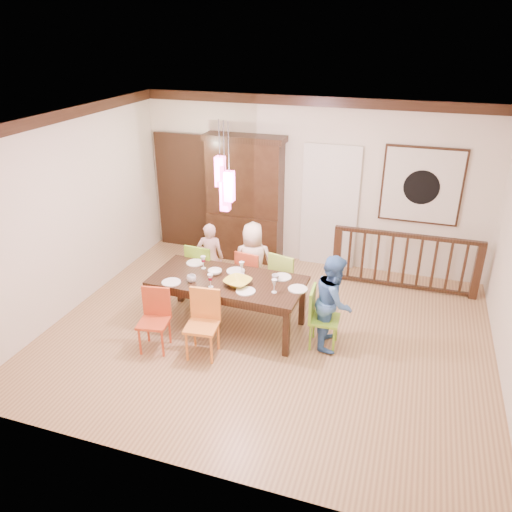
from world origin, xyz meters
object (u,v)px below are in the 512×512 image
(person_far_left, at_px, (210,258))
(person_end_right, at_px, (334,301))
(china_hutch, at_px, (245,199))
(dining_table, at_px, (228,285))
(person_far_mid, at_px, (253,263))
(chair_end_right, at_px, (325,315))
(chair_far_left, at_px, (204,266))
(balustrade, at_px, (405,260))

(person_far_left, height_order, person_end_right, person_end_right)
(china_hutch, bearing_deg, person_end_right, -48.12)
(dining_table, distance_m, person_far_mid, 0.83)
(chair_end_right, bearing_deg, person_end_right, -48.62)
(person_far_left, bearing_deg, person_end_right, 145.26)
(chair_far_left, bearing_deg, person_far_left, -89.77)
(balustrade, xyz_separation_m, person_far_mid, (-2.20, -1.12, 0.14))
(china_hutch, height_order, person_far_left, china_hutch)
(china_hutch, bearing_deg, chair_end_right, -50.57)
(chair_far_left, height_order, person_end_right, person_end_right)
(dining_table, xyz_separation_m, person_far_mid, (0.09, 0.83, -0.03))
(chair_end_right, xyz_separation_m, china_hutch, (-1.93, 2.34, 0.64))
(person_end_right, bearing_deg, chair_far_left, 67.65)
(dining_table, height_order, chair_end_right, chair_end_right)
(balustrade, height_order, person_end_right, person_end_right)
(person_end_right, bearing_deg, person_far_left, 62.09)
(balustrade, relative_size, person_end_right, 1.77)
(person_far_mid, bearing_deg, person_far_left, -23.80)
(chair_far_left, bearing_deg, balustrade, -152.94)
(chair_far_left, distance_m, person_far_mid, 0.77)
(chair_far_left, xyz_separation_m, person_far_left, (0.01, 0.23, 0.05))
(china_hutch, distance_m, person_end_right, 3.06)
(balustrade, distance_m, person_far_left, 3.11)
(dining_table, height_order, person_end_right, person_end_right)
(balustrade, xyz_separation_m, person_end_right, (-0.82, -1.91, 0.15))
(person_far_left, xyz_separation_m, person_end_right, (2.12, -0.87, 0.07))
(balustrade, distance_m, person_end_right, 2.08)
(chair_far_left, distance_m, person_far_left, 0.23)
(chair_far_left, bearing_deg, person_end_right, 167.13)
(chair_end_right, distance_m, balustrade, 2.19)
(chair_end_right, distance_m, person_far_left, 2.25)
(person_far_mid, bearing_deg, balustrade, -170.85)
(chair_end_right, relative_size, person_far_mid, 0.66)
(person_end_right, bearing_deg, china_hutch, 36.26)
(chair_far_left, relative_size, china_hutch, 0.41)
(dining_table, bearing_deg, china_hutch, 104.90)
(dining_table, relative_size, person_end_right, 1.64)
(balustrade, distance_m, person_far_mid, 2.47)
(china_hutch, distance_m, person_far_mid, 1.67)
(chair_far_left, distance_m, china_hutch, 1.72)
(chair_far_left, xyz_separation_m, china_hutch, (0.11, 1.61, 0.60))
(dining_table, height_order, balustrade, balustrade)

